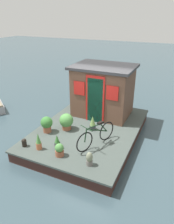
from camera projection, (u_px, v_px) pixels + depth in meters
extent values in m
plane|color=#384C54|center=(89.00, 137.00, 7.88)|extent=(60.00, 60.00, 0.00)
cube|color=#424C47|center=(89.00, 128.00, 7.72)|extent=(4.85, 3.38, 0.06)
cube|color=#381E19|center=(89.00, 133.00, 7.80)|extent=(4.76, 3.32, 0.36)
cube|color=brown|center=(103.00, 92.00, 8.39)|extent=(1.60, 2.15, 1.90)
cube|color=#28282B|center=(104.00, 67.00, 7.97)|extent=(1.80, 2.35, 0.10)
cube|color=#144733|center=(95.00, 101.00, 7.76)|extent=(0.04, 0.60, 1.70)
cube|color=red|center=(95.00, 100.00, 7.73)|extent=(0.03, 0.72, 1.80)
cube|color=red|center=(112.00, 93.00, 7.35)|extent=(0.03, 0.44, 0.52)
cube|color=red|center=(79.00, 88.00, 7.84)|extent=(0.03, 0.44, 0.52)
torus|color=black|center=(85.00, 142.00, 6.23)|extent=(0.61, 0.28, 0.64)
torus|color=black|center=(107.00, 131.00, 6.82)|extent=(0.61, 0.28, 0.64)
cylinder|color=black|center=(97.00, 130.00, 6.47)|extent=(0.84, 0.37, 0.44)
cylinder|color=black|center=(94.00, 126.00, 6.29)|extent=(0.55, 0.25, 0.06)
cylinder|color=black|center=(104.00, 127.00, 6.65)|extent=(0.32, 0.16, 0.40)
cylinder|color=black|center=(86.00, 136.00, 6.17)|extent=(0.12, 0.08, 0.42)
cube|color=black|center=(100.00, 123.00, 6.46)|extent=(0.22, 0.17, 0.06)
cylinder|color=black|center=(87.00, 128.00, 6.09)|extent=(0.21, 0.47, 0.02)
cylinder|color=#38383D|center=(57.00, 145.00, 6.48)|extent=(0.18, 0.18, 0.20)
cone|color=#387533|center=(57.00, 139.00, 6.38)|extent=(0.16, 0.16, 0.26)
cylinder|color=slate|center=(89.00, 163.00, 5.76)|extent=(0.18, 0.18, 0.15)
ellipsoid|color=gray|center=(89.00, 157.00, 5.68)|extent=(0.18, 0.18, 0.31)
cylinder|color=#935138|center=(67.00, 127.00, 7.55)|extent=(0.32, 0.32, 0.18)
sphere|color=#4C8942|center=(66.00, 120.00, 7.44)|extent=(0.49, 0.49, 0.49)
cylinder|color=#935138|center=(60.00, 153.00, 6.14)|extent=(0.25, 0.25, 0.18)
sphere|color=#4C8942|center=(59.00, 148.00, 6.06)|extent=(0.26, 0.26, 0.26)
cylinder|color=#38383D|center=(93.00, 127.00, 7.52)|extent=(0.22, 0.22, 0.17)
cone|color=#70934C|center=(93.00, 121.00, 7.41)|extent=(0.20, 0.20, 0.37)
cylinder|color=#B2603D|center=(39.00, 146.00, 6.43)|extent=(0.17, 0.17, 0.22)
cone|color=#4C8942|center=(38.00, 138.00, 6.31)|extent=(0.16, 0.16, 0.33)
cylinder|color=#935138|center=(47.00, 129.00, 7.37)|extent=(0.28, 0.28, 0.22)
sphere|color=#387533|center=(47.00, 122.00, 7.26)|extent=(0.41, 0.41, 0.41)
cylinder|color=black|center=(24.00, 144.00, 6.57)|extent=(0.15, 0.15, 0.19)
sphere|color=black|center=(24.00, 141.00, 6.53)|extent=(0.15, 0.15, 0.15)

